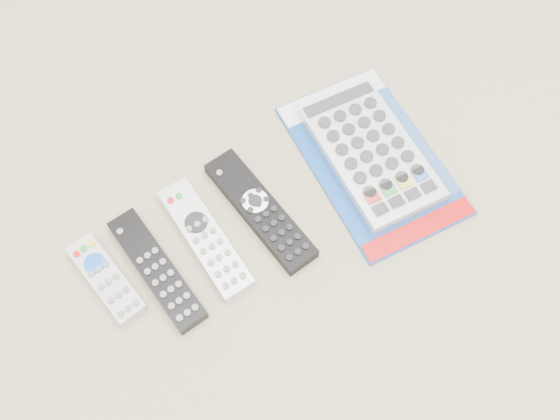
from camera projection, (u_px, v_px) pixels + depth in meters
remote_small_grey at (106, 279)px, 0.82m from camera, size 0.05×0.14×0.02m
remote_slim_black at (157, 270)px, 0.83m from camera, size 0.04×0.19×0.02m
remote_silver_dvd at (206, 238)px, 0.85m from camera, size 0.05×0.19×0.02m
remote_large_black at (260, 210)px, 0.86m from camera, size 0.05×0.20×0.02m
jumbo_remote_packaged at (371, 152)px, 0.90m from camera, size 0.22×0.31×0.04m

